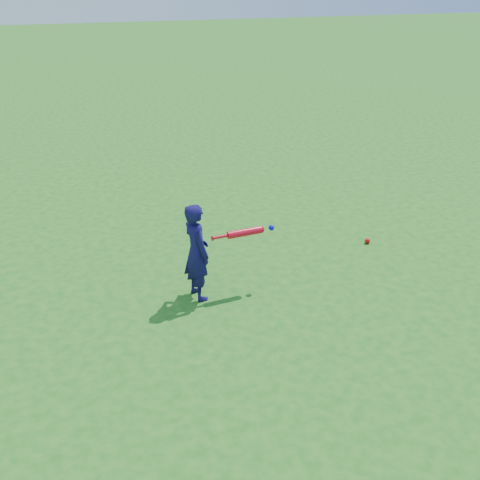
{
  "coord_description": "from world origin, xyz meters",
  "views": [
    {
      "loc": [
        -1.49,
        -4.46,
        3.18
      ],
      "look_at": [
        0.34,
        0.42,
        0.6
      ],
      "focal_mm": 40.0,
      "sensor_mm": 36.0,
      "label": 1
    }
  ],
  "objects": [
    {
      "name": "ground_ball_red",
      "position": [
        2.3,
        0.86,
        0.04
      ],
      "size": [
        0.07,
        0.07,
        0.07
      ],
      "primitive_type": "sphere",
      "color": "#C30A09",
      "rests_on": "ground"
    },
    {
      "name": "bat_swing",
      "position": [
        0.41,
        0.38,
        0.7
      ],
      "size": [
        0.73,
        0.1,
        0.08
      ],
      "rotation": [
        0.0,
        0.0,
        0.04
      ],
      "color": "red",
      "rests_on": "ground"
    },
    {
      "name": "ground",
      "position": [
        0.0,
        0.0,
        0.0
      ],
      "size": [
        80.0,
        80.0,
        0.0
      ],
      "primitive_type": "plane",
      "color": "#1F6818",
      "rests_on": "ground"
    },
    {
      "name": "child",
      "position": [
        -0.16,
        0.4,
        0.55
      ],
      "size": [
        0.33,
        0.44,
        1.1
      ],
      "primitive_type": "imported",
      "rotation": [
        0.0,
        0.0,
        1.74
      ],
      "color": "#140E44",
      "rests_on": "ground"
    }
  ]
}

